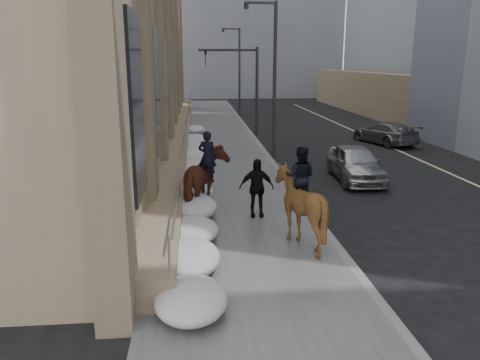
# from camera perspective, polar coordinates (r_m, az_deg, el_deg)

# --- Properties ---
(ground) EXTENTS (140.00, 140.00, 0.00)m
(ground) POSITION_cam_1_polar(r_m,az_deg,el_deg) (11.84, 1.06, -11.18)
(ground) COLOR black
(ground) RESTS_ON ground
(sidewalk) EXTENTS (5.00, 80.00, 0.12)m
(sidewalk) POSITION_cam_1_polar(r_m,az_deg,el_deg) (21.26, -1.92, 0.63)
(sidewalk) COLOR #4A4A4C
(sidewalk) RESTS_ON ground
(curb) EXTENTS (0.24, 80.00, 0.12)m
(curb) POSITION_cam_1_polar(r_m,az_deg,el_deg) (21.57, 5.05, 0.78)
(curb) COLOR slate
(curb) RESTS_ON ground
(lane_line) EXTENTS (0.15, 70.00, 0.01)m
(lane_line) POSITION_cam_1_polar(r_m,az_deg,el_deg) (24.25, 23.69, 1.00)
(lane_line) COLOR #BFB78C
(lane_line) RESTS_ON ground
(bg_building_far) EXTENTS (24.00, 12.00, 20.00)m
(bg_building_far) POSITION_cam_1_polar(r_m,az_deg,el_deg) (82.90, -9.05, 17.59)
(bg_building_far) COLOR gray
(bg_building_far) RESTS_ON ground
(streetlight_mid) EXTENTS (1.71, 0.24, 8.00)m
(streetlight_mid) POSITION_cam_1_polar(r_m,az_deg,el_deg) (24.94, 3.89, 13.13)
(streetlight_mid) COLOR #2D2D30
(streetlight_mid) RESTS_ON ground
(streetlight_far) EXTENTS (1.71, 0.24, 8.00)m
(streetlight_far) POSITION_cam_1_polar(r_m,az_deg,el_deg) (44.80, -0.27, 13.70)
(streetlight_far) COLOR #2D2D30
(streetlight_far) RESTS_ON ground
(traffic_signal) EXTENTS (4.10, 0.22, 6.00)m
(traffic_signal) POSITION_cam_1_polar(r_m,az_deg,el_deg) (32.80, 0.43, 12.44)
(traffic_signal) COLOR #2D2D30
(traffic_signal) RESTS_ON ground
(snow_bank) EXTENTS (1.70, 18.10, 0.76)m
(snow_bank) POSITION_cam_1_polar(r_m,az_deg,el_deg) (19.29, -5.80, 0.39)
(snow_bank) COLOR silver
(snow_bank) RESTS_ON sidewalk
(mounted_horse_left) EXTENTS (1.87, 2.77, 2.73)m
(mounted_horse_left) POSITION_cam_1_polar(r_m,az_deg,el_deg) (15.72, -4.23, 0.11)
(mounted_horse_left) COLOR #542719
(mounted_horse_left) RESTS_ON sidewalk
(mounted_horse_right) EXTENTS (2.31, 2.44, 2.73)m
(mounted_horse_right) POSITION_cam_1_polar(r_m,az_deg,el_deg) (13.02, 7.24, -2.82)
(mounted_horse_right) COLOR #513317
(mounted_horse_right) RESTS_ON sidewalk
(pedestrian) EXTENTS (1.13, 0.47, 1.93)m
(pedestrian) POSITION_cam_1_polar(r_m,az_deg,el_deg) (15.25, 2.02, -0.94)
(pedestrian) COLOR black
(pedestrian) RESTS_ON sidewalk
(car_silver) EXTENTS (2.09, 4.63, 1.55)m
(car_silver) POSITION_cam_1_polar(r_m,az_deg,el_deg) (20.98, 13.89, 2.02)
(car_silver) COLOR #999BA0
(car_silver) RESTS_ON ground
(car_grey) EXTENTS (3.28, 5.14, 1.39)m
(car_grey) POSITION_cam_1_polar(r_m,az_deg,el_deg) (30.90, 17.23, 5.52)
(car_grey) COLOR slate
(car_grey) RESTS_ON ground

